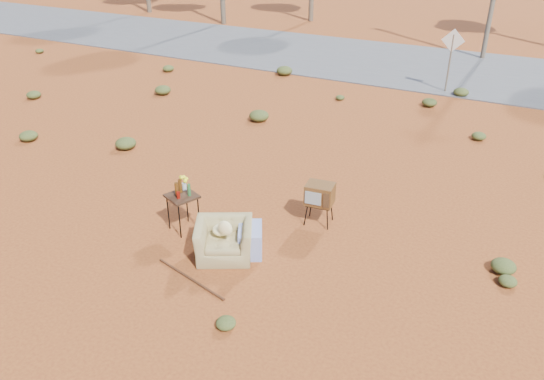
% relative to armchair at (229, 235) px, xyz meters
% --- Properties ---
extents(ground, '(140.00, 140.00, 0.00)m').
position_rel_armchair_xyz_m(ground, '(0.14, -0.03, -0.42)').
color(ground, '#964C1E').
rests_on(ground, ground).
extents(highway, '(140.00, 7.00, 0.04)m').
position_rel_armchair_xyz_m(highway, '(0.14, 14.97, -0.40)').
color(highway, '#565659').
rests_on(highway, ground).
extents(armchair, '(1.35, 1.25, 0.91)m').
position_rel_armchair_xyz_m(armchair, '(0.00, 0.00, 0.00)').
color(armchair, '#968452').
rests_on(armchair, ground).
extents(tv_unit, '(0.60, 0.51, 0.89)m').
position_rel_armchair_xyz_m(tv_unit, '(1.05, 1.81, 0.24)').
color(tv_unit, black).
rests_on(tv_unit, ground).
extents(side_table, '(0.72, 0.72, 1.10)m').
position_rel_armchair_xyz_m(side_table, '(-1.29, 0.38, 0.39)').
color(side_table, '#331F12').
rests_on(side_table, ground).
extents(rusty_bar, '(1.66, 0.47, 0.05)m').
position_rel_armchair_xyz_m(rusty_bar, '(-0.21, -0.98, -0.40)').
color(rusty_bar, '#512815').
rests_on(rusty_bar, ground).
extents(road_sign, '(0.78, 0.06, 2.19)m').
position_rel_armchair_xyz_m(road_sign, '(1.64, 11.97, 1.08)').
color(road_sign, brown).
rests_on(road_sign, ground).
extents(scrub_patch, '(17.49, 8.07, 0.33)m').
position_rel_armchair_xyz_m(scrub_patch, '(-0.68, 4.38, -0.28)').
color(scrub_patch, '#4B5224').
rests_on(scrub_patch, ground).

